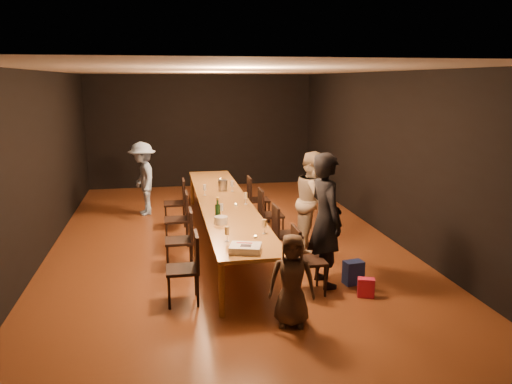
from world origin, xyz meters
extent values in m
plane|color=#4E2613|center=(0.00, 0.00, 0.00)|extent=(10.00, 10.00, 0.00)
cube|color=black|center=(0.00, 5.00, 1.50)|extent=(6.00, 0.04, 3.00)
cube|color=black|center=(0.00, -5.00, 1.50)|extent=(6.00, 0.04, 3.00)
cube|color=black|center=(-3.00, 0.00, 1.50)|extent=(0.04, 10.00, 3.00)
cube|color=black|center=(3.00, 0.00, 1.50)|extent=(0.04, 10.00, 3.00)
cube|color=silver|center=(0.00, 0.00, 3.00)|extent=(6.00, 10.00, 0.04)
cube|color=olive|center=(0.00, 0.00, 0.72)|extent=(0.90, 6.00, 0.05)
cylinder|color=olive|center=(-0.40, -2.90, 0.35)|extent=(0.08, 0.08, 0.70)
cylinder|color=olive|center=(0.40, -2.90, 0.35)|extent=(0.08, 0.08, 0.70)
cylinder|color=olive|center=(-0.40, 2.90, 0.35)|extent=(0.08, 0.08, 0.70)
cylinder|color=olive|center=(0.40, 2.90, 0.35)|extent=(0.08, 0.08, 0.70)
imported|color=black|center=(1.15, -2.16, 0.95)|extent=(0.54, 0.74, 1.89)
imported|color=#C0AB90|center=(1.44, -0.67, 0.85)|extent=(0.91, 1.01, 1.69)
imported|color=#86A4CF|center=(-1.48, 2.19, 0.78)|extent=(0.79, 1.12, 1.57)
imported|color=#443426|center=(0.39, -3.25, 0.56)|extent=(0.62, 0.48, 1.12)
cube|color=#D11F46|center=(1.56, -2.69, 0.13)|extent=(0.25, 0.19, 0.26)
cube|color=#2A47B9|center=(1.56, -2.24, 0.17)|extent=(0.30, 0.22, 0.34)
cube|color=white|center=(-0.07, -2.70, 0.79)|extent=(0.46, 0.40, 0.09)
cube|color=black|center=(-0.07, -2.74, 0.84)|extent=(0.15, 0.13, 0.00)
cube|color=red|center=(-0.07, -2.63, 0.84)|extent=(0.20, 0.09, 0.00)
cylinder|color=silver|center=(-0.23, -1.41, 0.81)|extent=(0.23, 0.23, 0.11)
cylinder|color=#A2A2A7|center=(0.08, 0.88, 0.85)|extent=(0.19, 0.19, 0.20)
cylinder|color=#B2B7B2|center=(0.15, -2.19, 0.77)|extent=(0.05, 0.05, 0.03)
cylinder|color=#B2B7B2|center=(0.15, -0.37, 0.77)|extent=(0.05, 0.05, 0.03)
cylinder|color=#B2B7B2|center=(0.15, 1.89, 0.77)|extent=(0.05, 0.05, 0.03)
camera|label=1|loc=(-1.04, -8.53, 2.84)|focal=35.00mm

